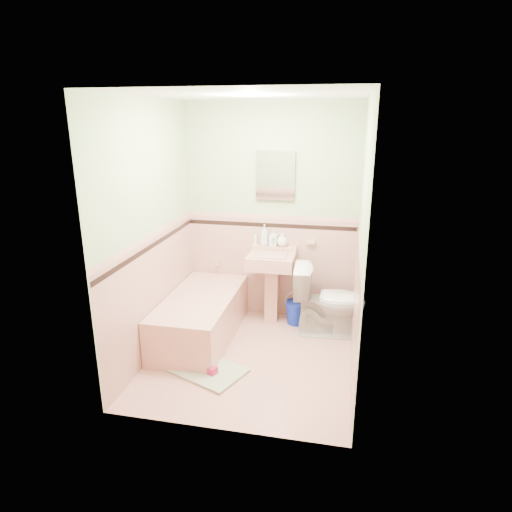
% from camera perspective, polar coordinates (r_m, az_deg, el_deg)
% --- Properties ---
extents(floor, '(2.20, 2.20, 0.00)m').
position_cam_1_polar(floor, '(4.59, -0.66, -12.95)').
color(floor, '#D29889').
rests_on(floor, ground).
extents(ceiling, '(2.20, 2.20, 0.00)m').
position_cam_1_polar(ceiling, '(3.96, -0.79, 20.05)').
color(ceiling, white).
rests_on(ceiling, ground).
extents(wall_back, '(2.50, 0.00, 2.50)m').
position_cam_1_polar(wall_back, '(5.15, 1.95, 5.43)').
color(wall_back, beige).
rests_on(wall_back, ground).
extents(wall_front, '(2.50, 0.00, 2.50)m').
position_cam_1_polar(wall_front, '(3.08, -5.15, -2.91)').
color(wall_front, beige).
rests_on(wall_front, ground).
extents(wall_left, '(0.00, 2.50, 2.50)m').
position_cam_1_polar(wall_left, '(4.42, -13.50, 2.94)').
color(wall_left, beige).
rests_on(wall_left, ground).
extents(wall_right, '(0.00, 2.50, 2.50)m').
position_cam_1_polar(wall_right, '(4.01, 13.38, 1.49)').
color(wall_right, beige).
rests_on(wall_right, ground).
extents(wainscot_back, '(2.00, 0.00, 2.00)m').
position_cam_1_polar(wainscot_back, '(5.31, 1.85, -1.47)').
color(wainscot_back, '#D59D8F').
rests_on(wainscot_back, ground).
extents(wainscot_front, '(2.00, 0.00, 2.00)m').
position_cam_1_polar(wainscot_front, '(3.37, -4.79, -13.25)').
color(wainscot_front, '#D59D8F').
rests_on(wainscot_front, ground).
extents(wainscot_left, '(0.00, 2.20, 2.20)m').
position_cam_1_polar(wainscot_left, '(4.61, -12.80, -4.90)').
color(wainscot_left, '#D59D8F').
rests_on(wainscot_left, ground).
extents(wainscot_right, '(0.00, 2.20, 2.20)m').
position_cam_1_polar(wainscot_right, '(4.23, 12.60, -7.00)').
color(wainscot_right, '#D59D8F').
rests_on(wainscot_right, ground).
extents(accent_back, '(2.00, 0.00, 2.00)m').
position_cam_1_polar(accent_back, '(5.16, 1.90, 3.98)').
color(accent_back, black).
rests_on(accent_back, ground).
extents(accent_front, '(2.00, 0.00, 2.00)m').
position_cam_1_polar(accent_front, '(3.15, -4.99, -5.02)').
color(accent_front, black).
rests_on(accent_front, ground).
extents(accent_left, '(0.00, 2.20, 2.20)m').
position_cam_1_polar(accent_left, '(4.44, -13.17, 1.31)').
color(accent_left, black).
rests_on(accent_left, ground).
extents(accent_right, '(0.00, 2.20, 2.20)m').
position_cam_1_polar(accent_right, '(4.05, 13.00, -0.27)').
color(accent_right, black).
rests_on(accent_right, ground).
extents(cap_back, '(2.00, 0.00, 2.00)m').
position_cam_1_polar(cap_back, '(5.14, 1.91, 5.06)').
color(cap_back, '#D29389').
rests_on(cap_back, ground).
extents(cap_front, '(2.00, 0.00, 2.00)m').
position_cam_1_polar(cap_front, '(3.11, -5.04, -3.31)').
color(cap_front, '#D29389').
rests_on(cap_front, ground).
extents(cap_left, '(0.00, 2.20, 2.20)m').
position_cam_1_polar(cap_left, '(4.42, -13.26, 2.55)').
color(cap_left, '#D29389').
rests_on(cap_left, ground).
extents(cap_right, '(0.00, 2.20, 2.20)m').
position_cam_1_polar(cap_right, '(4.02, 13.09, 1.09)').
color(cap_right, '#D29389').
rests_on(cap_right, ground).
extents(bathtub, '(0.70, 1.50, 0.45)m').
position_cam_1_polar(bathtub, '(4.92, -7.08, -7.92)').
color(bathtub, tan).
rests_on(bathtub, floor).
extents(tub_faucet, '(0.04, 0.12, 0.04)m').
position_cam_1_polar(tub_faucet, '(5.40, -4.81, -0.85)').
color(tub_faucet, silver).
rests_on(tub_faucet, wall_back).
extents(sink, '(0.53, 0.48, 0.83)m').
position_cam_1_polar(sink, '(5.16, 1.94, -4.26)').
color(sink, tan).
rests_on(sink, floor).
extents(sink_faucet, '(0.02, 0.02, 0.10)m').
position_cam_1_polar(sink_faucet, '(5.12, 2.27, 1.89)').
color(sink_faucet, silver).
rests_on(sink_faucet, sink).
extents(medicine_cabinet, '(0.44, 0.04, 0.55)m').
position_cam_1_polar(medicine_cabinet, '(5.04, 2.51, 10.35)').
color(medicine_cabinet, white).
rests_on(medicine_cabinet, wall_back).
extents(soap_dish, '(0.11, 0.06, 0.04)m').
position_cam_1_polar(soap_dish, '(5.12, 7.02, 1.79)').
color(soap_dish, tan).
rests_on(soap_dish, wall_back).
extents(soap_bottle_left, '(0.10, 0.11, 0.25)m').
position_cam_1_polar(soap_bottle_left, '(5.16, 1.09, 2.72)').
color(soap_bottle_left, '#B2B2B2').
rests_on(soap_bottle_left, sink).
extents(soap_bottle_mid, '(0.10, 0.10, 0.20)m').
position_cam_1_polar(soap_bottle_mid, '(5.15, 2.25, 2.38)').
color(soap_bottle_mid, '#B2B2B2').
rests_on(soap_bottle_mid, sink).
extents(soap_bottle_right, '(0.16, 0.16, 0.16)m').
position_cam_1_polar(soap_bottle_right, '(5.14, 3.38, 2.13)').
color(soap_bottle_right, '#B2B2B2').
rests_on(soap_bottle_right, sink).
extents(tube, '(0.05, 0.05, 0.12)m').
position_cam_1_polar(tube, '(5.19, -0.10, 2.10)').
color(tube, white).
rests_on(tube, sink).
extents(toilet, '(0.80, 0.48, 0.79)m').
position_cam_1_polar(toilet, '(4.95, 9.41, -5.68)').
color(toilet, white).
rests_on(toilet, floor).
extents(bucket, '(0.34, 0.34, 0.26)m').
position_cam_1_polar(bucket, '(5.25, 5.23, -7.26)').
color(bucket, '#0C22AE').
rests_on(bucket, floor).
extents(bath_mat, '(0.82, 0.70, 0.03)m').
position_cam_1_polar(bath_mat, '(4.39, -6.36, -14.37)').
color(bath_mat, '#9CA78B').
rests_on(bath_mat, floor).
extents(shoe, '(0.18, 0.14, 0.07)m').
position_cam_1_polar(shoe, '(4.31, -6.09, -14.23)').
color(shoe, '#BF1E59').
rests_on(shoe, bath_mat).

